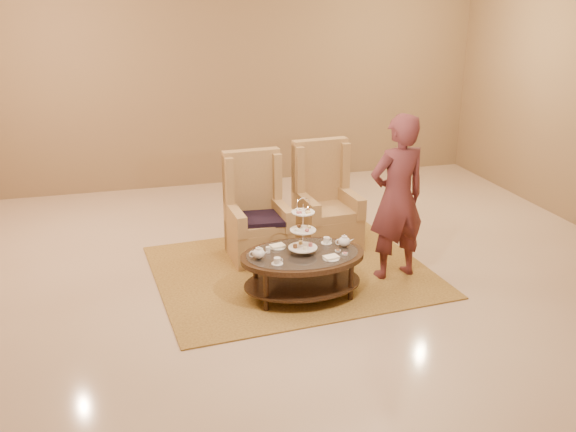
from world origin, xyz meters
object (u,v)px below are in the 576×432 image
object	(u,v)px
armchair_left	(257,222)
person	(397,198)
tea_table	(303,261)
armchair_right	(325,211)

from	to	relation	value
armchair_left	person	world-z (taller)	person
tea_table	armchair_left	world-z (taller)	armchair_left
person	armchair_left	bearing A→B (deg)	-44.01
armchair_left	armchair_right	bearing A→B (deg)	6.79
person	tea_table	bearing A→B (deg)	1.99
armchair_right	person	distance (m)	1.26
armchair_right	person	bearing A→B (deg)	-72.65
armchair_left	armchair_right	size ratio (longest dim) A/B	0.97
tea_table	person	bearing A→B (deg)	10.33
armchair_left	armchair_right	world-z (taller)	armchair_right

